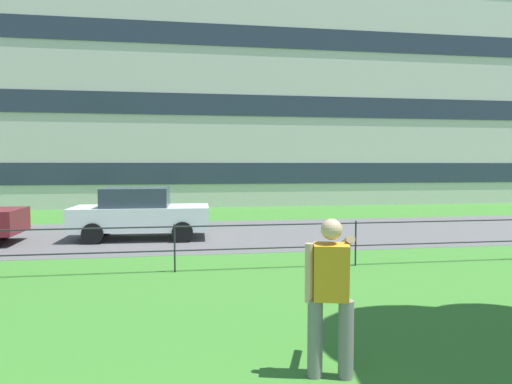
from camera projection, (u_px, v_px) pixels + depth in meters
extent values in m
cube|color=#565454|center=(179.00, 235.00, 14.30)|extent=(80.00, 6.59, 0.01)
cylinder|color=#232328|center=(175.00, 248.00, 9.32)|extent=(0.04, 0.04, 1.00)
cylinder|color=#232328|center=(356.00, 243.00, 9.93)|extent=(0.04, 0.04, 1.00)
cylinder|color=#232328|center=(175.00, 251.00, 9.33)|extent=(39.26, 0.03, 0.03)
cylinder|color=#232328|center=(174.00, 227.00, 9.30)|extent=(39.26, 0.03, 0.03)
cylinder|color=slate|center=(315.00, 338.00, 4.73)|extent=(0.16, 0.16, 0.82)
cylinder|color=slate|center=(346.00, 339.00, 4.70)|extent=(0.16, 0.16, 0.82)
cube|color=orange|center=(331.00, 272.00, 4.67)|extent=(0.41, 0.34, 0.60)
sphere|color=tan|center=(332.00, 229.00, 4.64)|extent=(0.22, 0.22, 0.22)
cylinder|color=tan|center=(348.00, 241.00, 4.93)|extent=(0.24, 0.63, 0.23)
cylinder|color=tan|center=(309.00, 273.00, 4.69)|extent=(0.09, 0.09, 0.62)
cylinder|color=black|center=(3.00, 229.00, 13.44)|extent=(0.60, 0.21, 0.60)
cube|color=silver|center=(142.00, 218.00, 13.55)|extent=(4.05, 1.82, 0.68)
cube|color=#2D3847|center=(136.00, 197.00, 13.49)|extent=(1.95, 1.58, 0.56)
cylinder|color=black|center=(184.00, 225.00, 14.52)|extent=(0.61, 0.22, 0.60)
cylinder|color=black|center=(182.00, 232.00, 12.92)|extent=(0.61, 0.22, 0.60)
cylinder|color=black|center=(105.00, 226.00, 14.22)|extent=(0.61, 0.22, 0.60)
cylinder|color=black|center=(93.00, 234.00, 12.62)|extent=(0.61, 0.22, 0.60)
cube|color=beige|center=(239.00, 91.00, 29.55)|extent=(36.99, 12.37, 14.17)
cube|color=#283342|center=(253.00, 173.00, 23.74)|extent=(31.07, 0.06, 1.10)
cube|color=#283342|center=(253.00, 105.00, 23.53)|extent=(31.07, 0.06, 1.10)
cube|color=#283342|center=(253.00, 36.00, 23.31)|extent=(31.07, 0.06, 1.10)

